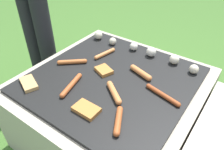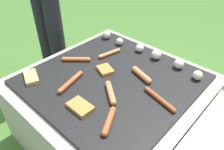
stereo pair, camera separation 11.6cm
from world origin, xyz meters
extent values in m
plane|color=#3D6628|center=(0.00, 0.00, 0.00)|extent=(14.00, 14.00, 0.00)
cube|color=#A89E8C|center=(0.00, 0.00, 0.21)|extent=(0.92, 0.92, 0.43)
cube|color=black|center=(0.00, 0.00, 0.43)|extent=(0.81, 0.81, 0.02)
cylinder|color=black|center=(-0.81, 0.11, 0.41)|extent=(0.12, 0.12, 0.82)
cylinder|color=black|center=(-0.67, 0.11, 0.41)|extent=(0.12, 0.12, 0.82)
cylinder|color=#C6753D|center=(0.09, -0.10, 0.46)|extent=(0.13, 0.11, 0.03)
sphere|color=#C6753D|center=(0.03, -0.06, 0.46)|extent=(0.03, 0.03, 0.03)
sphere|color=#C6753D|center=(0.14, -0.15, 0.46)|extent=(0.03, 0.03, 0.03)
cylinder|color=#A34C23|center=(0.20, -0.24, 0.46)|extent=(0.09, 0.13, 0.03)
sphere|color=#A34C23|center=(0.17, -0.18, 0.46)|extent=(0.03, 0.03, 0.03)
sphere|color=#A34C23|center=(0.23, -0.30, 0.46)|extent=(0.03, 0.03, 0.03)
cylinder|color=#C6753D|center=(0.11, 0.11, 0.46)|extent=(0.13, 0.07, 0.03)
sphere|color=#C6753D|center=(0.17, 0.10, 0.46)|extent=(0.03, 0.03, 0.03)
sphere|color=#C6753D|center=(0.05, 0.13, 0.46)|extent=(0.03, 0.03, 0.03)
cylinder|color=#A34C23|center=(-0.12, -0.18, 0.46)|extent=(0.07, 0.17, 0.03)
sphere|color=#A34C23|center=(-0.15, -0.10, 0.46)|extent=(0.03, 0.03, 0.03)
sphere|color=#A34C23|center=(-0.10, -0.26, 0.46)|extent=(0.03, 0.03, 0.03)
cylinder|color=#C6753D|center=(-0.17, 0.16, 0.46)|extent=(0.05, 0.14, 0.02)
sphere|color=#C6753D|center=(-0.16, 0.23, 0.46)|extent=(0.02, 0.02, 0.02)
sphere|color=#C6753D|center=(-0.19, 0.10, 0.46)|extent=(0.02, 0.02, 0.02)
cylinder|color=#B7602D|center=(-0.27, -0.02, 0.46)|extent=(0.13, 0.12, 0.03)
sphere|color=#B7602D|center=(-0.33, -0.07, 0.46)|extent=(0.03, 0.03, 0.03)
sphere|color=#B7602D|center=(-0.22, 0.03, 0.46)|extent=(0.03, 0.03, 0.03)
cylinder|color=#93421E|center=(0.28, 0.02, 0.45)|extent=(0.18, 0.06, 0.02)
sphere|color=#93421E|center=(0.37, 0.00, 0.45)|extent=(0.02, 0.02, 0.02)
sphere|color=#93421E|center=(0.20, 0.04, 0.45)|extent=(0.02, 0.02, 0.02)
cube|color=#B27033|center=(-0.07, 0.02, 0.45)|extent=(0.11, 0.10, 0.02)
cube|color=tan|center=(-0.32, -0.30, 0.45)|extent=(0.14, 0.11, 0.02)
cube|color=#B27033|center=(0.05, -0.26, 0.45)|extent=(0.12, 0.08, 0.02)
sphere|color=beige|center=(-0.34, 0.31, 0.47)|extent=(0.06, 0.06, 0.06)
sphere|color=beige|center=(-0.21, 0.31, 0.47)|extent=(0.05, 0.05, 0.05)
sphere|color=silver|center=(-0.06, 0.32, 0.47)|extent=(0.05, 0.05, 0.05)
sphere|color=silver|center=(0.07, 0.32, 0.47)|extent=(0.06, 0.06, 0.06)
sphere|color=beige|center=(0.21, 0.33, 0.47)|extent=(0.06, 0.06, 0.06)
sphere|color=beige|center=(0.34, 0.30, 0.47)|extent=(0.05, 0.05, 0.05)
camera|label=1|loc=(0.54, -0.76, 1.16)|focal=35.00mm
camera|label=2|loc=(0.63, -0.69, 1.16)|focal=35.00mm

